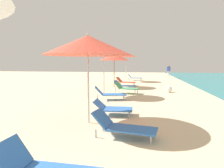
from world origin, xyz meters
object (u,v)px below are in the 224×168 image
(lounger_fifth_inland, at_px, (110,93))
(umbrella_farthest, at_px, (126,55))
(lounger_fifth_shoreside, at_px, (126,88))
(umbrella_sixth, at_px, (114,57))
(umbrella_fourth, at_px, (88,45))
(lounger_fourth_shoreside, at_px, (112,108))
(lounger_fourth_inland, at_px, (123,126))
(lounger_sixth_shoreside, at_px, (125,81))
(umbrella_fifth, at_px, (104,51))
(lounger_sixth_inland, at_px, (125,85))
(person_walking_mid, at_px, (169,70))
(beach_ball, at_px, (169,89))
(lounger_farthest_shoreside, at_px, (135,77))

(lounger_fifth_inland, distance_m, umbrella_farthest, 10.06)
(lounger_fifth_shoreside, relative_size, umbrella_sixth, 0.58)
(umbrella_fourth, bearing_deg, lounger_fourth_shoreside, 59.77)
(lounger_fifth_inland, bearing_deg, lounger_fourth_inland, -89.09)
(lounger_fourth_shoreside, bearing_deg, lounger_fifth_shoreside, 87.59)
(lounger_fifth_shoreside, relative_size, lounger_sixth_shoreside, 0.92)
(lounger_fourth_shoreside, distance_m, lounger_fifth_inland, 2.77)
(lounger_fifth_shoreside, bearing_deg, lounger_fourth_shoreside, -77.13)
(umbrella_fifth, relative_size, umbrella_sixth, 1.03)
(lounger_sixth_inland, height_order, person_walking_mid, person_walking_mid)
(lounger_fourth_shoreside, distance_m, lounger_fourth_inland, 1.96)
(umbrella_fifth, xyz_separation_m, lounger_sixth_shoreside, (0.63, 5.12, -2.03))
(person_walking_mid, bearing_deg, beach_ball, -163.91)
(lounger_farthest_shoreside, height_order, beach_ball, lounger_farthest_shoreside)
(lounger_sixth_shoreside, distance_m, beach_ball, 4.37)
(umbrella_fourth, relative_size, lounger_sixth_inland, 1.65)
(lounger_sixth_inland, height_order, umbrella_farthest, umbrella_farthest)
(umbrella_fifth, bearing_deg, umbrella_sixth, 91.29)
(person_walking_mid, relative_size, beach_ball, 4.10)
(lounger_fourth_shoreside, xyz_separation_m, lounger_fifth_inland, (-0.59, 2.71, 0.06))
(umbrella_sixth, bearing_deg, lounger_fourth_shoreside, -81.38)
(lounger_fourth_inland, bearing_deg, lounger_fifth_inland, 113.27)
(lounger_fifth_shoreside, relative_size, person_walking_mid, 0.95)
(umbrella_fourth, height_order, lounger_fourth_inland, umbrella_fourth)
(lounger_fifth_inland, height_order, umbrella_sixth, umbrella_sixth)
(umbrella_sixth, height_order, person_walking_mid, umbrella_sixth)
(lounger_sixth_shoreside, xyz_separation_m, umbrella_farthest, (-0.32, 3.63, 2.23))
(lounger_fourth_shoreside, height_order, umbrella_sixth, umbrella_sixth)
(umbrella_fourth, distance_m, lounger_fifth_inland, 4.12)
(lounger_fifth_shoreside, distance_m, lounger_fifth_inland, 2.19)
(lounger_fifth_shoreside, bearing_deg, beach_ball, 31.39)
(lounger_fifth_shoreside, xyz_separation_m, lounger_sixth_shoreside, (-0.44, 4.07, -0.03))
(lounger_fifth_shoreside, distance_m, umbrella_sixth, 3.71)
(lounger_sixth_shoreside, bearing_deg, lounger_sixth_inland, -75.35)
(umbrella_sixth, height_order, beach_ball, umbrella_sixth)
(lounger_fourth_inland, xyz_separation_m, beach_ball, (1.92, 7.55, -0.08))
(lounger_fourth_shoreside, distance_m, person_walking_mid, 18.77)
(lounger_sixth_shoreside, xyz_separation_m, beach_ball, (2.94, -3.22, -0.13))
(umbrella_sixth, distance_m, lounger_farthest_shoreside, 6.42)
(umbrella_sixth, bearing_deg, lounger_fifth_inland, -83.40)
(lounger_sixth_shoreside, xyz_separation_m, lounger_farthest_shoreside, (0.45, 4.93, -0.02))
(lounger_fourth_inland, distance_m, beach_ball, 7.79)
(lounger_sixth_inland, height_order, lounger_farthest_shoreside, lounger_farthest_shoreside)
(lounger_fourth_inland, relative_size, beach_ball, 4.14)
(lounger_fourth_inland, height_order, umbrella_sixth, umbrella_sixth)
(lounger_fifth_inland, relative_size, lounger_farthest_shoreside, 1.01)
(umbrella_fourth, height_order, lounger_fifth_inland, umbrella_fourth)
(lounger_fourth_shoreside, relative_size, umbrella_sixth, 0.52)
(umbrella_sixth, bearing_deg, lounger_fourth_inland, -79.80)
(lounger_fourth_inland, bearing_deg, lounger_sixth_inland, 104.88)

